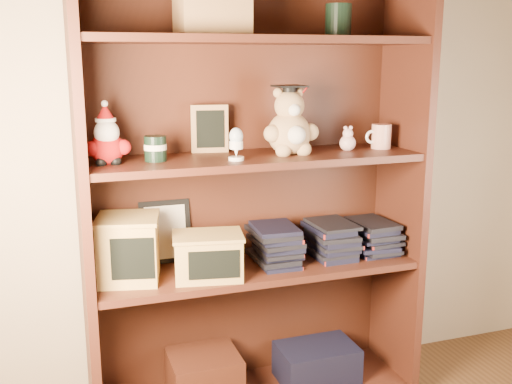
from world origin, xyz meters
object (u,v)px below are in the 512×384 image
bookcase (251,200)px  grad_teddy_bear (290,127)px  treats_box (129,248)px  teacher_mug (381,136)px

bookcase → grad_teddy_bear: size_ratio=6.52×
grad_teddy_bear → treats_box: grad_teddy_bear is taller
teacher_mug → treats_box: teacher_mug is taller
grad_teddy_bear → teacher_mug: bearing=1.2°
bookcase → teacher_mug: 0.54m
grad_teddy_bear → teacher_mug: size_ratio=2.40×
bookcase → treats_box: bookcase is taller
teacher_mug → treats_box: (-0.94, -0.00, -0.33)m
bookcase → treats_box: bearing=-173.4°
teacher_mug → treats_box: size_ratio=0.42×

